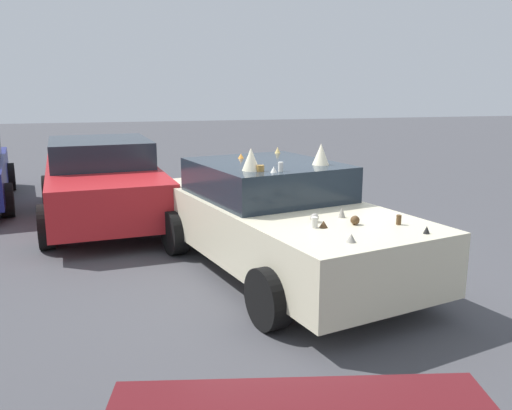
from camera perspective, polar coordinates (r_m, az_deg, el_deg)
name	(u,v)px	position (r m, az deg, el deg)	size (l,w,h in m)	color
ground_plane	(279,272)	(6.90, 2.44, -7.18)	(60.00, 60.00, 0.00)	#47474C
art_car_decorated	(277,218)	(6.75, 2.22, -1.42)	(4.63, 2.78, 1.64)	beige
parked_sedan_far_right	(102,180)	(9.63, -16.12, 2.56)	(4.52, 2.40, 1.43)	red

